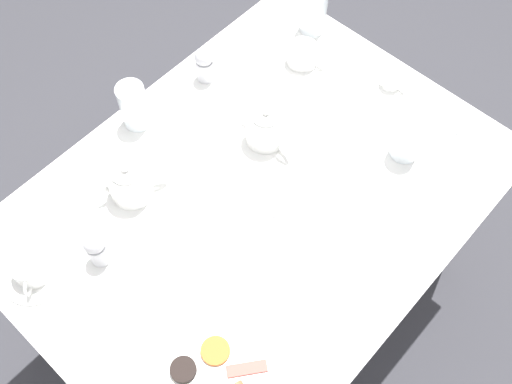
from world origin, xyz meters
name	(u,v)px	position (x,y,z in m)	size (l,w,h in m)	color
ground_plane	(256,297)	(0.00, 0.00, 0.00)	(8.00, 8.00, 0.00)	#333338
table	(256,209)	(0.00, 0.00, 0.66)	(0.90, 1.20, 0.72)	white
teapot_near	(130,182)	(-0.23, -0.20, 0.77)	(0.10, 0.18, 0.12)	white
teapot_far	(266,127)	(-0.10, 0.14, 0.77)	(0.19, 0.10, 0.12)	white
teacup_with_saucer_left	(302,57)	(-0.20, 0.40, 0.75)	(0.16, 0.16, 0.06)	white
teacup_with_saucer_right	(32,269)	(-0.24, -0.49, 0.75)	(0.16, 0.16, 0.06)	white
water_glass_tall	(314,11)	(-0.26, 0.53, 0.79)	(0.07, 0.07, 0.14)	white
water_glass_short	(409,138)	(0.19, 0.35, 0.79)	(0.07, 0.07, 0.13)	white
wine_glass_spare	(134,106)	(-0.38, -0.04, 0.79)	(0.07, 0.07, 0.13)	white
creamer_jug	(392,79)	(0.04, 0.51, 0.75)	(0.08, 0.06, 0.05)	white
pepper_grinder	(205,64)	(-0.36, 0.18, 0.78)	(0.05, 0.05, 0.11)	#BCBCC1
salt_grinder	(96,248)	(-0.15, -0.37, 0.78)	(0.05, 0.05, 0.11)	#BCBCC1
fork_by_plate	(310,218)	(0.14, 0.04, 0.73)	(0.16, 0.12, 0.00)	silver
knife_by_plate	(207,249)	(0.01, -0.18, 0.73)	(0.13, 0.19, 0.00)	silver
spoon_for_tea	(457,132)	(0.26, 0.50, 0.73)	(0.15, 0.03, 0.00)	silver
fork_spare	(103,325)	(-0.03, -0.47, 0.73)	(0.14, 0.14, 0.00)	silver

